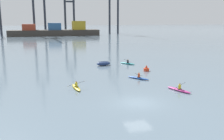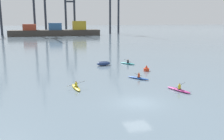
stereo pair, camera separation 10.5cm
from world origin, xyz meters
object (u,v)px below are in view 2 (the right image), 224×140
Objects in this scene: gantry_crane_east_mid at (70,8)px; kayak_teal at (128,63)px; capsized_dinghy at (104,64)px; kayak_magenta at (179,90)px; container_barge at (56,31)px; kayak_yellow at (76,87)px; kayak_blue at (138,78)px; channel_buoy at (146,69)px; gantry_crane_east at (115,2)px.

gantry_crane_east_mid reaches higher than kayak_teal.
kayak_magenta is at bearing -76.87° from capsized_dinghy.
gantry_crane_east_mid is at bearing 88.87° from kayak_teal.
container_barge reaches higher than capsized_dinghy.
kayak_yellow is (-11.63, -14.31, 0.00)m from kayak_teal.
kayak_magenta is (2.24, -6.95, 0.00)m from kayak_blue.
container_barge is 101.98m from channel_buoy.
kayak_teal is at bearing -105.28° from gantry_crane_east.
gantry_crane_east is 129.42m from kayak_magenta.
kayak_magenta is at bearing -72.12° from kayak_blue.
container_barge reaches higher than kayak_yellow.
kayak_magenta is 12.11m from kayak_yellow.
gantry_crane_east_mid is 8.64× the size of kayak_yellow.
kayak_magenta reaches higher than kayak_yellow.
channel_buoy is 0.29× the size of kayak_yellow.
channel_buoy reaches higher than kayak_yellow.
channel_buoy is 5.85m from kayak_blue.
gantry_crane_east_mid reaches higher than capsized_dinghy.
kayak_yellow is (-12.40, -7.40, -0.19)m from channel_buoy.
container_barge is at bearing 94.30° from kayak_teal.
kayak_teal reaches higher than kayak_yellow.
capsized_dinghy is 0.87× the size of kayak_blue.
container_barge is 94.92m from capsized_dinghy.
gantry_crane_east is 36.27× the size of channel_buoy.
container_barge is 95.03m from kayak_teal.
kayak_teal is at bearing 50.91° from kayak_yellow.
container_barge is 1.58× the size of gantry_crane_east_mid.
gantry_crane_east_mid is at bearing 87.75° from kayak_blue.
gantry_crane_east_mid is at bearing 83.54° from kayak_yellow.
kayak_yellow is at bearing -149.19° from channel_buoy.
kayak_teal reaches higher than kayak_magenta.
container_barge is at bearing -162.64° from gantry_crane_east.
kayak_blue is 0.91× the size of kayak_magenta.
kayak_teal is at bearing 96.39° from channel_buoy.
channel_buoy reaches higher than kayak_magenta.
kayak_teal is at bearing 89.00° from kayak_magenta.
gantry_crane_east_mid is at bearing 86.39° from capsized_dinghy.
gantry_crane_east is 11.68× the size of kayak_blue.
kayak_teal is at bearing 77.64° from kayak_blue.
kayak_magenta is at bearing -91.00° from kayak_teal.
container_barge reaches higher than channel_buoy.
kayak_blue is (4.56, -106.45, -2.28)m from container_barge.
capsized_dinghy is at bearing -93.61° from gantry_crane_east_mid.
kayak_blue is at bearing -102.36° from kayak_teal.
kayak_yellow is (-11.30, 4.34, 0.00)m from kayak_magenta.
gantry_crane_east_mid is 119.77m from kayak_blue.
channel_buoy is 0.29× the size of kayak_magenta.
capsized_dinghy is at bearing 63.80° from kayak_yellow.
gantry_crane_east_mid is 10.98× the size of capsized_dinghy.
kayak_blue is at bearing 107.88° from kayak_magenta.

